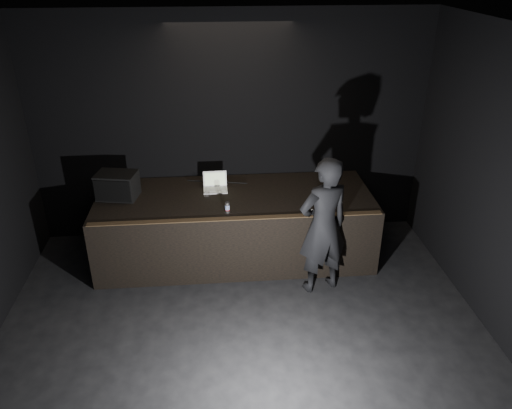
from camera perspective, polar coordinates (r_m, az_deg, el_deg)
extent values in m
plane|color=black|center=(5.64, -0.77, -20.68)|extent=(7.00, 7.00, 0.00)
cube|color=black|center=(7.69, -2.87, 8.59)|extent=(6.00, 0.10, 3.50)
cube|color=black|center=(3.86, -1.10, 16.97)|extent=(6.00, 7.00, 0.04)
cube|color=black|center=(7.49, -2.39, -2.40)|extent=(4.00, 1.50, 1.00)
cube|color=brown|center=(6.62, -2.16, -1.59)|extent=(3.92, 0.10, 0.01)
cube|color=black|center=(7.40, -15.57, 2.13)|extent=(0.62, 0.49, 0.37)
cube|color=black|center=(7.23, -16.11, 1.45)|extent=(0.51, 0.12, 0.31)
cylinder|color=black|center=(7.69, -4.46, 2.60)|extent=(0.91, 0.21, 0.02)
cube|color=white|center=(7.41, -4.65, 1.63)|extent=(0.35, 0.25, 0.02)
cube|color=silver|center=(7.41, -4.65, 1.70)|extent=(0.30, 0.15, 0.00)
cube|color=white|center=(7.50, -4.73, 2.97)|extent=(0.35, 0.08, 0.23)
cube|color=#B0DD41|center=(7.50, -4.72, 2.94)|extent=(0.31, 0.06, 0.18)
cylinder|color=silver|center=(6.75, -3.30, -0.35)|extent=(0.06, 0.06, 0.15)
cylinder|color=#1C419B|center=(6.75, -3.30, -0.32)|extent=(0.06, 0.06, 0.07)
cylinder|color=maroon|center=(6.77, -3.29, -0.60)|extent=(0.06, 0.06, 0.01)
cylinder|color=white|center=(7.18, -5.63, 1.07)|extent=(0.08, 0.08, 0.10)
cube|color=silver|center=(6.79, 6.68, -0.92)|extent=(0.10, 0.16, 0.03)
imported|color=black|center=(6.57, 7.67, -2.48)|extent=(0.81, 0.65, 1.93)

